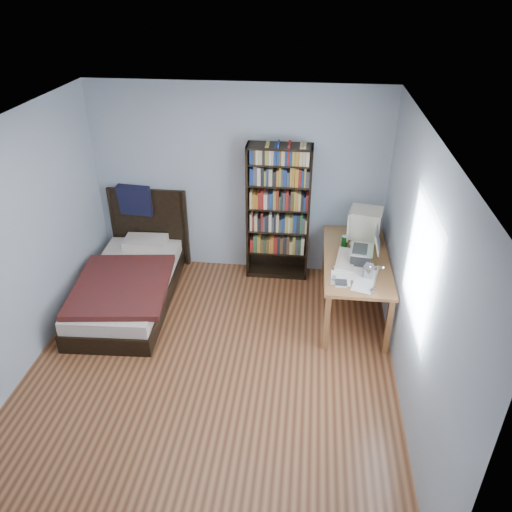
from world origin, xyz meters
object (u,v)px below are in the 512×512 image
desk (352,261)px  laptop (363,253)px  speaker (368,271)px  bookshelf (278,213)px  keyboard (346,260)px  soda_can (345,241)px  bed (130,281)px  crt_monitor (364,224)px  desk_lamp (370,273)px

desk → laptop: (0.06, -0.54, 0.43)m
speaker → bookshelf: bookshelf is taller
keyboard → soda_can: 0.36m
bookshelf → bed: size_ratio=0.85×
laptop → soda_can: laptop is taller
desk → speaker: speaker is taller
laptop → desk: bearing=95.9°
speaker → laptop: bearing=115.6°
crt_monitor → soda_can: bearing=-147.3°
desk_lamp → speaker: 0.70m
crt_monitor → speaker: (0.00, -0.83, -0.16)m
keyboard → desk: bearing=84.5°
desk → crt_monitor: (0.09, -0.04, 0.56)m
laptop → bookshelf: bookshelf is taller
keyboard → bookshelf: 1.19m
speaker → soda_can: (-0.22, 0.69, -0.02)m
laptop → bed: 2.87m
bed → crt_monitor: bearing=9.6°
laptop → bookshelf: size_ratio=0.23×
desk_lamp → bookshelf: (-0.99, 1.76, -0.26)m
desk → desk_lamp: size_ratio=3.03×
bookshelf → soda_can: bearing=-29.3°
keyboard → soda_can: bearing=98.3°
soda_can → bookshelf: size_ratio=0.07×
crt_monitor → laptop: 0.52m
crt_monitor → desk_lamp: size_ratio=0.82×
keyboard → speaker: (0.22, -0.33, 0.06)m
desk → crt_monitor: crt_monitor is taller
desk → laptop: laptop is taller
desk_lamp → bed: bearing=160.9°
soda_can → bed: (-2.62, -0.34, -0.54)m
desk → bookshelf: (-0.97, 0.29, 0.49)m
crt_monitor → bed: size_ratio=0.21×
speaker → bookshelf: bearing=151.9°
laptop → bookshelf: (-1.03, 0.83, 0.06)m
keyboard → laptop: bearing=8.8°
laptop → desk_lamp: bearing=-92.2°
keyboard → bed: size_ratio=0.24×
crt_monitor → bookshelf: 1.11m
speaker → bed: 2.92m
laptop → soda_can: (-0.19, 0.36, -0.05)m
desk → crt_monitor: size_ratio=3.68×
desk_lamp → soda_can: (-0.15, 1.29, -0.37)m
desk → keyboard: keyboard is taller
laptop → keyboard: size_ratio=0.80×
bookshelf → speaker: bearing=-47.5°
desk_lamp → soda_can: bearing=96.7°
speaker → soda_can: speaker is taller
laptop → keyboard: laptop is taller
bookshelf → crt_monitor: bearing=-17.1°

